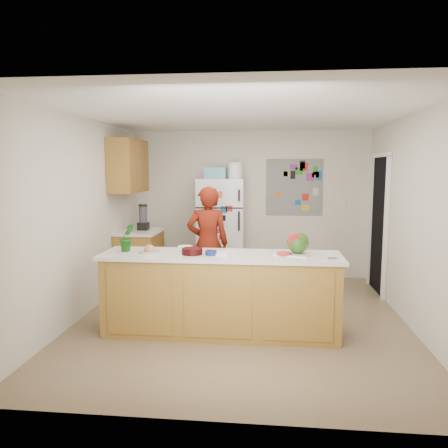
# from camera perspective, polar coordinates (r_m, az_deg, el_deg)

# --- Properties ---
(floor) EXTENTS (4.00, 4.50, 0.02)m
(floor) POSITION_cam_1_polar(r_m,az_deg,el_deg) (5.58, 2.23, -12.36)
(floor) COLOR brown
(floor) RESTS_ON ground
(wall_back) EXTENTS (4.00, 0.02, 2.50)m
(wall_back) POSITION_cam_1_polar(r_m,az_deg,el_deg) (7.54, 3.39, 2.58)
(wall_back) COLOR beige
(wall_back) RESTS_ON ground
(wall_left) EXTENTS (0.02, 4.50, 2.50)m
(wall_left) POSITION_cam_1_polar(r_m,az_deg,el_deg) (5.78, -18.01, 0.81)
(wall_left) COLOR beige
(wall_left) RESTS_ON ground
(wall_right) EXTENTS (0.02, 4.50, 2.50)m
(wall_right) POSITION_cam_1_polar(r_m,az_deg,el_deg) (5.54, 23.51, 0.30)
(wall_right) COLOR beige
(wall_right) RESTS_ON ground
(ceiling) EXTENTS (4.00, 4.50, 0.02)m
(ceiling) POSITION_cam_1_polar(r_m,az_deg,el_deg) (5.30, 2.37, 14.26)
(ceiling) COLOR white
(ceiling) RESTS_ON wall_back
(doorway) EXTENTS (0.03, 0.85, 2.04)m
(doorway) POSITION_cam_1_polar(r_m,az_deg,el_deg) (6.95, 19.64, -0.13)
(doorway) COLOR black
(doorway) RESTS_ON ground
(peninsula_base) EXTENTS (2.60, 0.62, 0.88)m
(peninsula_base) POSITION_cam_1_polar(r_m,az_deg,el_deg) (4.99, -0.44, -9.33)
(peninsula_base) COLOR brown
(peninsula_base) RESTS_ON floor
(peninsula_top) EXTENTS (2.68, 0.70, 0.04)m
(peninsula_top) POSITION_cam_1_polar(r_m,az_deg,el_deg) (4.87, -0.45, -4.14)
(peninsula_top) COLOR silver
(peninsula_top) RESTS_ON peninsula_base
(side_counter_base) EXTENTS (0.60, 0.80, 0.86)m
(side_counter_base) POSITION_cam_1_polar(r_m,az_deg,el_deg) (7.05, -10.91, -4.61)
(side_counter_base) COLOR brown
(side_counter_base) RESTS_ON floor
(side_counter_top) EXTENTS (0.64, 0.84, 0.04)m
(side_counter_top) POSITION_cam_1_polar(r_m,az_deg,el_deg) (6.97, -11.00, -0.98)
(side_counter_top) COLOR silver
(side_counter_top) RESTS_ON side_counter_base
(upper_cabinets) EXTENTS (0.35, 1.00, 0.80)m
(upper_cabinets) POSITION_cam_1_polar(r_m,az_deg,el_deg) (6.89, -12.37, 7.40)
(upper_cabinets) COLOR brown
(upper_cabinets) RESTS_ON wall_left
(refrigerator) EXTENTS (0.75, 0.70, 1.70)m
(refrigerator) POSITION_cam_1_polar(r_m,az_deg,el_deg) (7.24, -0.33, -0.78)
(refrigerator) COLOR silver
(refrigerator) RESTS_ON floor
(fridge_top_bin) EXTENTS (0.35, 0.28, 0.18)m
(fridge_top_bin) POSITION_cam_1_polar(r_m,az_deg,el_deg) (7.18, -1.13, 6.67)
(fridge_top_bin) COLOR #5999B2
(fridge_top_bin) RESTS_ON refrigerator
(photo_collage) EXTENTS (0.95, 0.01, 0.95)m
(photo_collage) POSITION_cam_1_polar(r_m,az_deg,el_deg) (7.50, 9.15, 4.78)
(photo_collage) COLOR slate
(photo_collage) RESTS_ON wall_back
(person) EXTENTS (0.64, 0.48, 1.62)m
(person) POSITION_cam_1_polar(r_m,az_deg,el_deg) (6.17, -2.13, -2.58)
(person) COLOR #67170B
(person) RESTS_ON floor
(blender_appliance) EXTENTS (0.13, 0.13, 0.38)m
(blender_appliance) POSITION_cam_1_polar(r_m,az_deg,el_deg) (6.98, -10.52, 0.78)
(blender_appliance) COLOR black
(blender_appliance) RESTS_ON side_counter_top
(cutting_board) EXTENTS (0.43, 0.37, 0.01)m
(cutting_board) POSITION_cam_1_polar(r_m,az_deg,el_deg) (4.88, 8.87, -3.90)
(cutting_board) COLOR white
(cutting_board) RESTS_ON peninsula_top
(watermelon) EXTENTS (0.24, 0.24, 0.24)m
(watermelon) POSITION_cam_1_polar(r_m,az_deg,el_deg) (4.88, 9.59, -2.41)
(watermelon) COLOR #2A5C1A
(watermelon) RESTS_ON cutting_board
(watermelon_slice) EXTENTS (0.16, 0.16, 0.02)m
(watermelon_slice) POSITION_cam_1_polar(r_m,az_deg,el_deg) (4.83, 7.81, -3.80)
(watermelon_slice) COLOR red
(watermelon_slice) RESTS_ON cutting_board
(cherry_bowl) EXTENTS (0.27, 0.27, 0.07)m
(cherry_bowl) POSITION_cam_1_polar(r_m,az_deg,el_deg) (4.85, -4.18, -3.57)
(cherry_bowl) COLOR black
(cherry_bowl) RESTS_ON peninsula_top
(white_bowl) EXTENTS (0.21, 0.21, 0.06)m
(white_bowl) POSITION_cam_1_polar(r_m,az_deg,el_deg) (5.04, -5.08, -3.22)
(white_bowl) COLOR silver
(white_bowl) RESTS_ON peninsula_top
(cobalt_bowl) EXTENTS (0.15, 0.15, 0.05)m
(cobalt_bowl) POSITION_cam_1_polar(r_m,az_deg,el_deg) (4.80, -1.71, -3.79)
(cobalt_bowl) COLOR navy
(cobalt_bowl) RESTS_ON peninsula_top
(plate) EXTENTS (0.26, 0.26, 0.02)m
(plate) POSITION_cam_1_polar(r_m,az_deg,el_deg) (5.02, -9.69, -3.58)
(plate) COLOR #BFAB94
(plate) RESTS_ON peninsula_top
(paper_towel) EXTENTS (0.22, 0.20, 0.02)m
(paper_towel) POSITION_cam_1_polar(r_m,az_deg,el_deg) (4.83, -0.42, -3.88)
(paper_towel) COLOR silver
(paper_towel) RESTS_ON peninsula_top
(keys) EXTENTS (0.10, 0.05, 0.01)m
(keys) POSITION_cam_1_polar(r_m,az_deg,el_deg) (4.74, 13.95, -4.36)
(keys) COLOR slate
(keys) RESTS_ON peninsula_top
(potted_plant) EXTENTS (0.23, 0.23, 0.32)m
(potted_plant) POSITION_cam_1_polar(r_m,az_deg,el_deg) (5.12, -12.55, -1.70)
(potted_plant) COLOR #0F400D
(potted_plant) RESTS_ON peninsula_top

